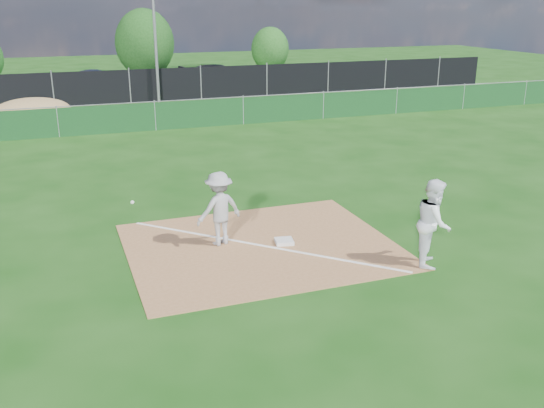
{
  "coord_description": "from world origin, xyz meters",
  "views": [
    {
      "loc": [
        -4.2,
        -11.21,
        5.39
      ],
      "look_at": [
        0.27,
        1.0,
        1.0
      ],
      "focal_mm": 40.0,
      "sensor_mm": 36.0,
      "label": 1
    }
  ],
  "objects": [
    {
      "name": "light_pole",
      "position": [
        1.5,
        22.7,
        4.0
      ],
      "size": [
        0.16,
        0.16,
        8.0
      ],
      "primitive_type": "cylinder",
      "color": "slate",
      "rests_on": "ground"
    },
    {
      "name": "car_right",
      "position": [
        6.29,
        27.22,
        0.74
      ],
      "size": [
        5.25,
        2.61,
        1.47
      ],
      "primitive_type": "imported",
      "rotation": [
        0.0,
        0.0,
        1.68
      ],
      "color": "black",
      "rests_on": "parking_lot"
    },
    {
      "name": "car_left",
      "position": [
        -5.51,
        27.09,
        0.68
      ],
      "size": [
        4.16,
        2.39,
        1.33
      ],
      "primitive_type": "imported",
      "rotation": [
        0.0,
        0.0,
        1.79
      ],
      "color": "#ACAEB4",
      "rests_on": "parking_lot"
    },
    {
      "name": "foul_line",
      "position": [
        0.0,
        1.0,
        0.03
      ],
      "size": [
        5.01,
        5.01,
        0.01
      ],
      "primitive_type": "cube",
      "rotation": [
        0.0,
        0.0,
        0.79
      ],
      "color": "white",
      "rests_on": "infield_dirt"
    },
    {
      "name": "infield_dirt",
      "position": [
        0.0,
        1.0,
        0.01
      ],
      "size": [
        6.0,
        5.0,
        0.02
      ],
      "primitive_type": "cube",
      "color": "#96643C",
      "rests_on": "ground"
    },
    {
      "name": "tree_right",
      "position": [
        12.3,
        34.3,
        1.78
      ],
      "size": [
        2.92,
        2.92,
        3.46
      ],
      "color": "#382316",
      "rests_on": "ground"
    },
    {
      "name": "green_fence",
      "position": [
        0.0,
        15.0,
        0.6
      ],
      "size": [
        44.0,
        0.05,
        1.2
      ],
      "primitive_type": "cube",
      "color": "#0F3716",
      "rests_on": "ground"
    },
    {
      "name": "ground",
      "position": [
        0.0,
        10.0,
        0.0
      ],
      "size": [
        90.0,
        90.0,
        0.0
      ],
      "primitive_type": "plane",
      "color": "#13400D",
      "rests_on": "ground"
    },
    {
      "name": "play_at_first",
      "position": [
        -0.85,
        1.44,
        0.88
      ],
      "size": [
        2.62,
        0.92,
        1.72
      ],
      "color": "#A9AAAC",
      "rests_on": "infield_dirt"
    },
    {
      "name": "dirt_mound",
      "position": [
        -5.0,
        18.5,
        0.58
      ],
      "size": [
        3.38,
        2.6,
        1.17
      ],
      "primitive_type": "ellipsoid",
      "color": "olive",
      "rests_on": "ground"
    },
    {
      "name": "first_base",
      "position": [
        0.56,
        0.96,
        0.06
      ],
      "size": [
        0.48,
        0.48,
        0.09
      ],
      "primitive_type": "cube",
      "rotation": [
        0.0,
        0.0,
        -0.19
      ],
      "color": "silver",
      "rests_on": "infield_dirt"
    },
    {
      "name": "car_mid",
      "position": [
        -1.46,
        27.32,
        0.69
      ],
      "size": [
        4.32,
        2.99,
        1.35
      ],
      "primitive_type": "imported",
      "rotation": [
        0.0,
        0.0,
        1.15
      ],
      "color": "black",
      "rests_on": "parking_lot"
    },
    {
      "name": "runner",
      "position": [
        3.12,
        -1.15,
        0.94
      ],
      "size": [
        1.1,
        1.16,
        1.88
      ],
      "primitive_type": "imported",
      "rotation": [
        0.0,
        0.0,
        0.99
      ],
      "color": "white",
      "rests_on": "ground"
    },
    {
      "name": "tree_mid",
      "position": [
        2.51,
        33.25,
        2.52
      ],
      "size": [
        4.12,
        4.12,
        4.89
      ],
      "color": "#382316",
      "rests_on": "ground"
    },
    {
      "name": "parking_lot",
      "position": [
        0.0,
        28.0,
        0.01
      ],
      "size": [
        46.0,
        9.0,
        0.01
      ],
      "primitive_type": "cube",
      "color": "black",
      "rests_on": "ground"
    },
    {
      "name": "black_fence",
      "position": [
        0.0,
        23.0,
        0.9
      ],
      "size": [
        46.0,
        0.04,
        1.8
      ],
      "primitive_type": "cube",
      "color": "black",
      "rests_on": "ground"
    }
  ]
}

